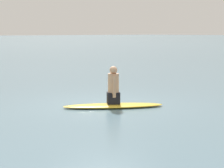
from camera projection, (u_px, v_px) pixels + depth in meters
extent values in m
plane|color=slate|center=(105.00, 104.00, 11.71)|extent=(400.00, 400.00, 0.00)
ellipsoid|color=gold|center=(113.00, 106.00, 11.21)|extent=(2.73, 2.02, 0.10)
cube|color=black|center=(113.00, 98.00, 11.18)|extent=(0.44, 0.42, 0.33)
cylinder|color=tan|center=(113.00, 83.00, 11.13)|extent=(0.42, 0.42, 0.54)
sphere|color=tan|center=(113.00, 70.00, 11.08)|extent=(0.22, 0.22, 0.22)
cylinder|color=tan|center=(113.00, 85.00, 11.32)|extent=(0.12, 0.12, 0.60)
cylinder|color=tan|center=(114.00, 87.00, 10.96)|extent=(0.12, 0.12, 0.60)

